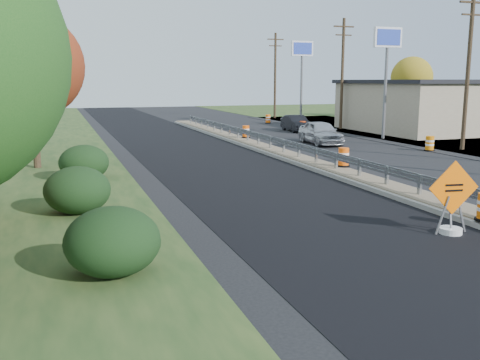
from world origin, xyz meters
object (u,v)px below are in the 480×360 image
object	(u,v)px
caution_sign	(452,216)
car_silver	(321,133)
barrel_median_far	(246,132)
barrel_shoulder_near	(430,144)
barrel_shoulder_mid	(303,127)
car_dark_mid	(296,123)
barrel_shoulder_far	(268,119)
barrel_median_mid	(343,158)

from	to	relation	value
caution_sign	car_silver	bearing A→B (deg)	79.37
caution_sign	barrel_median_far	world-z (taller)	caution_sign
barrel_shoulder_near	caution_sign	bearing A→B (deg)	-126.43
caution_sign	barrel_shoulder_near	distance (m)	18.60
barrel_shoulder_mid	car_silver	distance (m)	8.02
car_dark_mid	barrel_median_far	bearing A→B (deg)	-135.12
barrel_shoulder_near	barrel_shoulder_far	distance (m)	23.12
barrel_median_far	barrel_shoulder_mid	size ratio (longest dim) A/B	0.92
car_dark_mid	barrel_median_mid	bearing A→B (deg)	-104.55
caution_sign	car_silver	size ratio (longest dim) A/B	0.45
barrel_shoulder_near	car_dark_mid	size ratio (longest dim) A/B	0.22
barrel_median_far	car_dark_mid	distance (m)	8.53
barrel_shoulder_near	car_dark_mid	world-z (taller)	car_dark_mid
barrel_shoulder_mid	barrel_median_far	bearing A→B (deg)	-146.46
barrel_median_far	barrel_shoulder_mid	distance (m)	7.74
car_silver	car_dark_mid	bearing A→B (deg)	80.48
barrel_shoulder_mid	car_dark_mid	xyz separation A→B (m)	(0.00, 1.30, 0.23)
barrel_shoulder_near	car_silver	size ratio (longest dim) A/B	0.20
barrel_shoulder_mid	barrel_shoulder_far	xyz separation A→B (m)	(0.97, 10.05, -0.03)
barrel_median_mid	car_dark_mid	world-z (taller)	car_dark_mid
car_dark_mid	barrel_shoulder_mid	bearing A→B (deg)	-85.97
barrel_median_mid	car_silver	bearing A→B (deg)	68.09
barrel_shoulder_mid	barrel_shoulder_near	bearing A→B (deg)	-80.42
car_dark_mid	car_silver	bearing A→B (deg)	-100.58
barrel_shoulder_mid	car_silver	size ratio (longest dim) A/B	0.20
barrel_shoulder_near	barrel_shoulder_far	world-z (taller)	barrel_shoulder_near
caution_sign	barrel_shoulder_near	bearing A→B (deg)	60.68
barrel_median_far	barrel_shoulder_far	size ratio (longest dim) A/B	0.98
caution_sign	car_dark_mid	world-z (taller)	caution_sign
barrel_shoulder_far	car_silver	xyz separation A→B (m)	(-3.31, -17.71, 0.36)
barrel_shoulder_far	car_dark_mid	bearing A→B (deg)	-96.36
barrel_shoulder_far	car_dark_mid	world-z (taller)	car_dark_mid
car_dark_mid	barrel_shoulder_far	bearing A→B (deg)	87.67
barrel_median_far	car_dark_mid	xyz separation A→B (m)	(6.45, 5.58, 0.03)
barrel_median_far	car_dark_mid	world-z (taller)	car_dark_mid
barrel_median_mid	car_dark_mid	bearing A→B (deg)	71.42
barrel_median_mid	barrel_shoulder_near	distance (m)	9.92
caution_sign	barrel_median_mid	world-z (taller)	caution_sign
barrel_median_far	barrel_shoulder_near	world-z (taller)	barrel_median_far
barrel_median_mid	barrel_shoulder_near	xyz separation A→B (m)	(8.65, 4.85, -0.22)
barrel_median_mid	barrel_shoulder_far	xyz separation A→B (m)	(7.42, 27.93, -0.24)
barrel_median_mid	barrel_shoulder_near	bearing A→B (deg)	29.26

